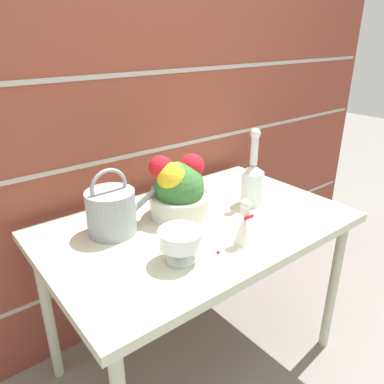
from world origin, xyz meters
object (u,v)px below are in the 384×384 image
at_px(crystal_pedestal_bowl, 180,240).
at_px(glass_decanter, 252,180).
at_px(flower_planter, 178,190).
at_px(watering_can, 112,211).
at_px(figurine_vase, 244,225).

bearing_deg(crystal_pedestal_bowl, glass_decanter, 17.68).
bearing_deg(glass_decanter, flower_planter, 161.56).
distance_m(crystal_pedestal_bowl, flower_planter, 0.34).
relative_size(watering_can, figurine_vase, 1.88).
bearing_deg(crystal_pedestal_bowl, flower_planter, 54.31).
distance_m(watering_can, glass_decanter, 0.62).
bearing_deg(crystal_pedestal_bowl, watering_can, 104.78).
height_order(crystal_pedestal_bowl, glass_decanter, glass_decanter).
height_order(watering_can, flower_planter, flower_planter).
distance_m(crystal_pedestal_bowl, figurine_vase, 0.25).
bearing_deg(watering_can, crystal_pedestal_bowl, -75.22).
bearing_deg(flower_planter, crystal_pedestal_bowl, -125.69).
bearing_deg(flower_planter, watering_can, 170.88).
relative_size(flower_planter, glass_decanter, 0.77).
distance_m(flower_planter, glass_decanter, 0.34).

